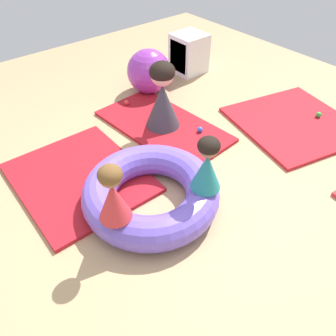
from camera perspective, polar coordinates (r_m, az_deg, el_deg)
The scene contains 14 objects.
ground_plane at distance 3.17m, azimuth -2.35°, elevation -5.97°, with size 8.00×8.00×0.00m, color tan.
gym_mat_far_right at distance 4.43m, azimuth 20.23°, elevation 7.08°, with size 1.31×1.30×0.04m, color red.
gym_mat_near_right at distance 3.50m, azimuth -14.54°, elevation -1.54°, with size 1.35×1.14×0.04m, color #B21923.
gym_mat_near_left at distance 4.11m, azimuth -0.86°, elevation 7.03°, with size 1.60×0.85×0.04m, color #B21923.
inflatable_cushion at distance 3.06m, azimuth -2.89°, elevation -4.11°, with size 1.23×1.23×0.30m, color #7056D1.
child_in_red at distance 2.53m, azimuth -9.20°, elevation -4.24°, with size 0.35×0.35×0.50m.
child_in_teal at distance 2.75m, azimuth 6.54°, elevation 0.63°, with size 0.36×0.36×0.50m.
adult_seated at distance 3.90m, azimuth -0.92°, elevation 11.89°, with size 0.56×0.56×0.78m.
play_ball_blue at distance 3.97m, azimuth 5.36°, elevation 6.40°, with size 0.06×0.06×0.06m, color blue.
play_ball_red at distance 4.50m, azimuth -6.89°, elevation 10.78°, with size 0.06×0.06×0.06m, color red.
play_ball_green at distance 4.60m, azimuth 23.83°, elevation 8.14°, with size 0.06×0.06×0.06m, color green.
play_ball_yellow at distance 3.10m, azimuth -12.98°, elevation -6.67°, with size 0.07×0.07×0.07m, color yellow.
exercise_ball_large at distance 4.75m, azimuth -3.21°, elevation 15.77°, with size 0.59×0.59×0.59m, color purple.
storage_cube at distance 5.33m, azimuth 3.30°, elevation 18.51°, with size 0.44×0.44×0.56m.
Camera 1 is at (1.74, -1.28, 2.32)m, focal length 36.55 mm.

